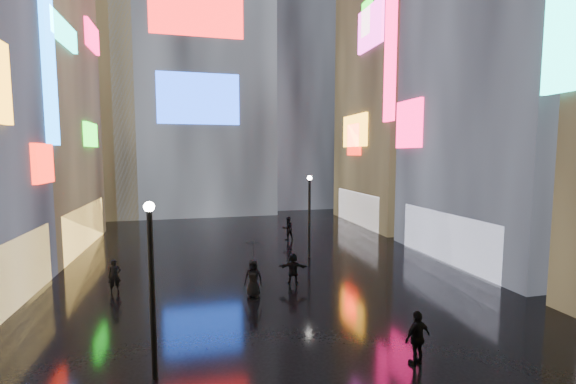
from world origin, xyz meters
name	(u,v)px	position (x,y,z in m)	size (l,w,h in m)	color
ground	(257,260)	(0.00, 20.00, 0.00)	(140.00, 140.00, 0.00)	black
building_right_mid	(526,13)	(15.98, 17.01, 14.99)	(10.28, 13.70, 30.00)	black
building_right_far	(408,74)	(15.98, 30.00, 13.98)	(10.28, 12.00, 28.00)	black
tower_main	(196,27)	(-3.00, 43.97, 21.01)	(16.00, 14.20, 42.00)	black
tower_flank_right	(293,72)	(9.00, 46.00, 17.00)	(12.00, 12.00, 34.00)	black
tower_flank_left	(90,92)	(-14.00, 42.00, 13.00)	(10.00, 10.00, 26.00)	black
lamp_near	(152,280)	(-4.90, 8.35, 2.94)	(0.30, 0.30, 5.20)	black
lamp_far	(309,211)	(3.33, 19.90, 2.94)	(0.30, 0.30, 5.20)	black
pedestrian_3	(418,338)	(2.95, 7.19, 0.85)	(1.00, 0.42, 1.71)	black
pedestrian_4	(253,278)	(-1.12, 14.08, 0.85)	(0.83, 0.54, 1.71)	black
pedestrian_5	(293,268)	(1.09, 15.34, 0.79)	(1.46, 0.46, 1.57)	black
pedestrian_6	(115,276)	(-7.40, 16.15, 0.79)	(0.58, 0.38, 1.58)	black
pedestrian_7	(288,228)	(3.22, 25.13, 0.88)	(0.86, 0.67, 1.77)	black
umbrella_2	(253,250)	(-1.12, 14.08, 2.16)	(0.99, 1.01, 0.91)	black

